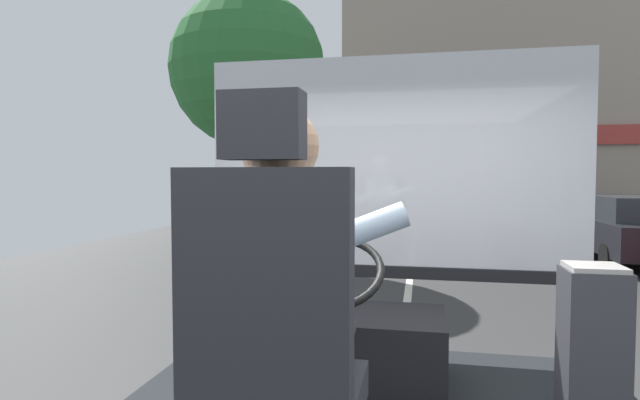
{
  "coord_description": "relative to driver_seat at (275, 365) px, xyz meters",
  "views": [
    {
      "loc": [
        0.2,
        -1.79,
        1.89
      ],
      "look_at": [
        -0.37,
        1.05,
        1.75
      ],
      "focal_mm": 28.5,
      "sensor_mm": 36.0,
      "label": 1
    }
  ],
  "objects": [
    {
      "name": "ground",
      "position": [
        0.22,
        9.19,
        -1.36
      ],
      "size": [
        18.0,
        44.0,
        0.06
      ],
      "color": "#333333"
    },
    {
      "name": "steering_console",
      "position": [
        -0.0,
        1.33,
        -0.38
      ],
      "size": [
        1.1,
        1.03,
        0.87
      ],
      "color": "black",
      "rests_on": "bus_floor"
    },
    {
      "name": "street_tree",
      "position": [
        -3.1,
        8.62,
        2.68
      ],
      "size": [
        3.17,
        3.17,
        5.64
      ],
      "color": "#4C3828",
      "rests_on": "ground"
    },
    {
      "name": "bus_driver",
      "position": [
        -0.0,
        0.11,
        0.23
      ],
      "size": [
        0.77,
        0.52,
        0.84
      ],
      "color": "#332D28",
      "rests_on": "driver_seat"
    },
    {
      "name": "fare_box",
      "position": [
        1.15,
        0.97,
        -0.22
      ],
      "size": [
        0.25,
        0.24,
        0.77
      ],
      "color": "#333338",
      "rests_on": "bus_floor"
    },
    {
      "name": "windshield_panel",
      "position": [
        0.22,
        2.01,
        0.44
      ],
      "size": [
        2.5,
        0.08,
        1.48
      ],
      "color": "silver"
    },
    {
      "name": "parked_car_charcoal",
      "position": [
        4.78,
        15.94,
        -0.65
      ],
      "size": [
        1.92,
        4.1,
        1.33
      ],
      "color": "#474C51",
      "rests_on": "ground"
    },
    {
      "name": "parked_car_black",
      "position": [
        4.83,
        10.78,
        -0.6
      ],
      "size": [
        1.76,
        4.38,
        1.44
      ],
      "color": "black",
      "rests_on": "ground"
    },
    {
      "name": "driver_seat",
      "position": [
        0.0,
        0.0,
        0.0
      ],
      "size": [
        0.48,
        0.48,
        1.38
      ],
      "color": "black",
      "rests_on": "bus_floor"
    },
    {
      "name": "shop_building",
      "position": [
        4.52,
        18.23,
        3.11
      ],
      "size": [
        13.64,
        4.75,
        8.9
      ],
      "color": "gray",
      "rests_on": "ground"
    }
  ]
}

